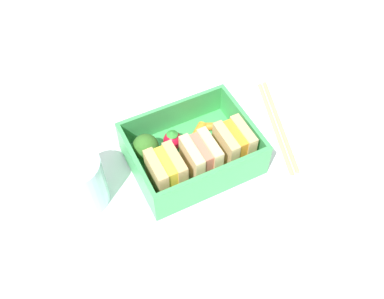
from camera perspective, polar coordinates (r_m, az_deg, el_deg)
The scene contains 13 objects.
ground_plane at distance 64.12cm, azimuth 0.00°, elevation -1.99°, with size 120.00×120.00×2.00cm, color white.
bento_tray at distance 62.82cm, azimuth 0.00°, elevation -1.15°, with size 17.50×13.69×1.20cm, color #43AA5A.
bento_rim at distance 60.45cm, azimuth 0.00°, elevation 0.49°, with size 17.50×13.69×4.71cm.
sandwich_left at distance 60.35cm, azimuth 5.59°, elevation 0.72°, with size 4.11×5.35×5.62cm.
sandwich_center_left at distance 58.67cm, azimuth 1.18°, elevation -1.09°, with size 4.11×5.35×5.62cm.
sandwich_center at distance 57.41cm, azimuth -3.47°, elevation -2.99°, with size 4.11×5.35×5.62cm.
carrot_stick_far_left at distance 65.11cm, azimuth 3.20°, elevation 3.09°, with size 1.20×1.20×3.86cm, color orange.
carrot_stick_left at distance 63.68cm, azimuth 0.65°, elevation 1.87°, with size 1.50×1.50×4.55cm, color orange.
strawberry_far_left at distance 62.26cm, azimuth -2.61°, elevation 1.29°, with size 2.78×2.78×3.38cm.
broccoli_floret at distance 60.19cm, azimuth -6.18°, elevation 0.29°, with size 3.77×3.77×4.68cm.
chopstick_pair at distance 68.40cm, azimuth 11.47°, elevation 3.17°, with size 7.27×18.32×0.70cm.
drinking_glass at distance 58.20cm, azimuth -14.71°, elevation -4.22°, with size 6.69×6.69×8.20cm, color silver.
folded_napkin at distance 70.86cm, azimuth -7.52°, elevation 6.01°, with size 15.95×10.74×0.40cm, color white.
Camera 1 is at (16.58, 32.92, 51.47)cm, focal length 40.00 mm.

